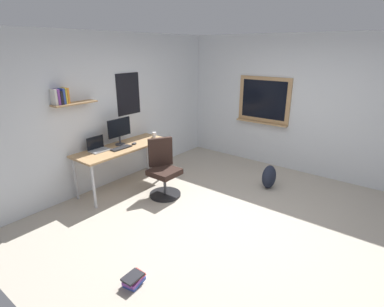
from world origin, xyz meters
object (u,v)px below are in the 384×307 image
(office_chair, at_px, (163,172))
(computer_mouse, at_px, (134,144))
(laptop, at_px, (98,147))
(backpack, at_px, (269,177))
(desk, at_px, (123,150))
(keyboard, at_px, (121,148))
(coffee_mug, at_px, (154,135))
(book_stack_on_floor, at_px, (134,279))
(monitor_primary, at_px, (119,130))

(office_chair, xyz_separation_m, computer_mouse, (-0.01, 0.68, 0.36))
(laptop, height_order, backpack, laptop)
(laptop, bearing_deg, desk, -20.89)
(office_chair, distance_m, computer_mouse, 0.77)
(office_chair, relative_size, keyboard, 2.57)
(coffee_mug, relative_size, book_stack_on_floor, 0.37)
(monitor_primary, height_order, coffee_mug, monitor_primary)
(monitor_primary, distance_m, backpack, 2.72)
(laptop, bearing_deg, coffee_mug, -8.63)
(keyboard, bearing_deg, desk, 41.79)
(computer_mouse, bearing_deg, keyboard, 180.00)
(desk, distance_m, keyboard, 0.14)
(coffee_mug, bearing_deg, backpack, -69.30)
(laptop, distance_m, coffee_mug, 1.14)
(desk, xyz_separation_m, laptop, (-0.38, 0.15, 0.12))
(laptop, height_order, coffee_mug, laptop)
(computer_mouse, relative_size, book_stack_on_floor, 0.41)
(keyboard, bearing_deg, office_chair, -67.07)
(office_chair, bearing_deg, monitor_primary, 100.63)
(office_chair, distance_m, backpack, 1.85)
(office_chair, distance_m, monitor_primary, 1.06)
(desk, bearing_deg, monitor_primary, 66.50)
(office_chair, relative_size, book_stack_on_floor, 3.78)
(coffee_mug, xyz_separation_m, backpack, (0.76, -2.02, -0.58))
(desk, height_order, backpack, desk)
(desk, xyz_separation_m, monitor_primary, (0.04, 0.10, 0.34))
(keyboard, height_order, backpack, keyboard)
(office_chair, distance_m, coffee_mug, 0.99)
(coffee_mug, bearing_deg, office_chair, -126.84)
(keyboard, relative_size, coffee_mug, 4.02)
(monitor_primary, xyz_separation_m, book_stack_on_floor, (-1.54, -2.01, -0.96))
(keyboard, height_order, coffee_mug, coffee_mug)
(laptop, bearing_deg, backpack, -49.15)
(backpack, bearing_deg, keyboard, 129.05)
(desk, height_order, monitor_primary, monitor_primary)
(desk, height_order, computer_mouse, computer_mouse)
(backpack, bearing_deg, desk, 126.48)
(coffee_mug, relative_size, backpack, 0.22)
(office_chair, height_order, laptop, laptop)
(laptop, distance_m, computer_mouse, 0.62)
(computer_mouse, distance_m, backpack, 2.43)
(backpack, bearing_deg, computer_mouse, 123.78)
(keyboard, height_order, computer_mouse, computer_mouse)
(laptop, distance_m, backpack, 2.96)
(monitor_primary, xyz_separation_m, backpack, (1.47, -2.14, -0.81))
(desk, xyz_separation_m, keyboard, (-0.08, -0.08, 0.08))
(monitor_primary, height_order, book_stack_on_floor, monitor_primary)
(keyboard, relative_size, backpack, 0.88)
(computer_mouse, bearing_deg, office_chair, -89.35)
(laptop, xyz_separation_m, computer_mouse, (0.58, -0.22, -0.04))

